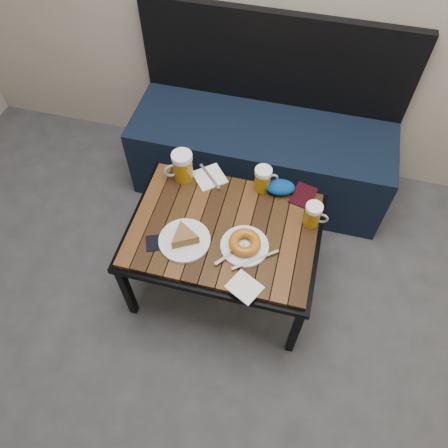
% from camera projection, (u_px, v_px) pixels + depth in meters
% --- Properties ---
extents(room_shell, '(4.00, 4.00, 4.00)m').
position_uv_depth(room_shell, '(270.00, 24.00, 0.51)').
color(room_shell, gray).
rests_on(room_shell, ground).
extents(bench, '(1.40, 0.50, 0.95)m').
position_uv_depth(bench, '(262.00, 148.00, 2.44)').
color(bench, black).
rests_on(bench, ground).
extents(cafe_table, '(0.84, 0.62, 0.47)m').
position_uv_depth(cafe_table, '(224.00, 233.00, 1.93)').
color(cafe_table, black).
rests_on(cafe_table, ground).
extents(beer_mug_left, '(0.14, 0.12, 0.15)m').
position_uv_depth(beer_mug_left, '(182.00, 166.00, 2.00)').
color(beer_mug_left, '#91660B').
rests_on(beer_mug_left, cafe_table).
extents(beer_mug_centre, '(0.12, 0.10, 0.12)m').
position_uv_depth(beer_mug_centre, '(263.00, 179.00, 1.97)').
color(beer_mug_centre, '#91660B').
rests_on(beer_mug_centre, cafe_table).
extents(beer_mug_right, '(0.11, 0.07, 0.12)m').
position_uv_depth(beer_mug_right, '(313.00, 215.00, 1.86)').
color(beer_mug_right, '#91660B').
rests_on(beer_mug_right, cafe_table).
extents(plate_pie, '(0.22, 0.22, 0.06)m').
position_uv_depth(plate_pie, '(184.00, 238.00, 1.83)').
color(plate_pie, white).
rests_on(plate_pie, cafe_table).
extents(plate_bagel, '(0.25, 0.23, 0.06)m').
position_uv_depth(plate_bagel, '(245.00, 244.00, 1.82)').
color(plate_bagel, white).
rests_on(plate_bagel, cafe_table).
extents(napkin_left, '(0.19, 0.19, 0.01)m').
position_uv_depth(napkin_left, '(210.00, 177.00, 2.05)').
color(napkin_left, white).
rests_on(napkin_left, cafe_table).
extents(napkin_right, '(0.16, 0.15, 0.01)m').
position_uv_depth(napkin_right, '(244.00, 287.00, 1.73)').
color(napkin_right, white).
rests_on(napkin_right, cafe_table).
extents(passport_navy, '(0.13, 0.12, 0.01)m').
position_uv_depth(passport_navy, '(159.00, 242.00, 1.85)').
color(passport_navy, black).
rests_on(passport_navy, cafe_table).
extents(passport_burgundy, '(0.13, 0.15, 0.01)m').
position_uv_depth(passport_burgundy, '(303.00, 195.00, 1.99)').
color(passport_burgundy, black).
rests_on(passport_burgundy, cafe_table).
extents(knit_pouch, '(0.15, 0.11, 0.06)m').
position_uv_depth(knit_pouch, '(280.00, 187.00, 1.99)').
color(knit_pouch, '#050A82').
rests_on(knit_pouch, cafe_table).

